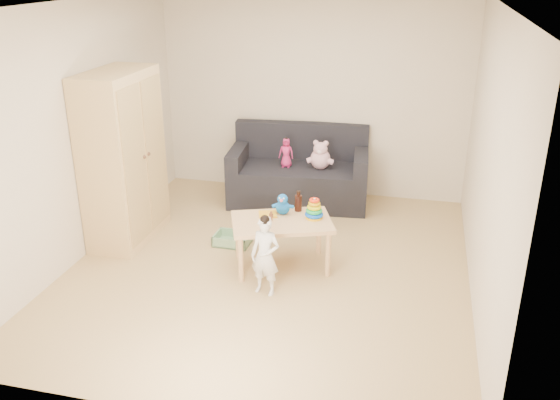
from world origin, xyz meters
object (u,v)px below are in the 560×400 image
(wardrobe, at_px, (123,158))
(play_table, at_px, (282,244))
(toddler, at_px, (265,257))
(sofa, at_px, (299,184))

(wardrobe, relative_size, play_table, 1.91)
(wardrobe, height_order, toddler, wardrobe)
(sofa, xyz_separation_m, toddler, (0.17, -2.30, 0.13))
(play_table, bearing_deg, wardrobe, 171.29)
(wardrobe, xyz_separation_m, sofa, (1.65, 1.48, -0.70))
(wardrobe, height_order, sofa, wardrobe)
(wardrobe, distance_m, toddler, 2.07)
(wardrobe, xyz_separation_m, play_table, (1.85, -0.28, -0.68))
(sofa, xyz_separation_m, play_table, (0.20, -1.76, 0.02))
(play_table, xyz_separation_m, toddler, (-0.03, -0.54, 0.12))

